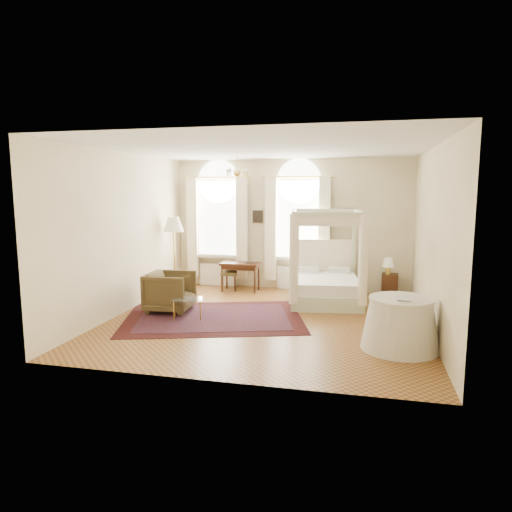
{
  "coord_description": "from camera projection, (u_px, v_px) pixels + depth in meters",
  "views": [
    {
      "loc": [
        1.77,
        -8.5,
        2.52
      ],
      "look_at": [
        -0.3,
        0.4,
        1.2
      ],
      "focal_mm": 32.0,
      "sensor_mm": 36.0,
      "label": 1
    }
  ],
  "objects": [
    {
      "name": "window_left",
      "position": [
        218.0,
        230.0,
        11.93
      ],
      "size": [
        1.62,
        0.27,
        3.29
      ],
      "color": "silver",
      "rests_on": "room_walls"
    },
    {
      "name": "book",
      "position": [
        397.0,
        299.0,
        7.11
      ],
      "size": [
        0.24,
        0.31,
        0.03
      ],
      "primitive_type": "imported",
      "rotation": [
        0.0,
        0.0,
        -0.1
      ],
      "color": "black",
      "rests_on": "side_table"
    },
    {
      "name": "ground",
      "position": [
        266.0,
        320.0,
        8.95
      ],
      "size": [
        6.0,
        6.0,
        0.0
      ],
      "primitive_type": "plane",
      "color": "#955F2B",
      "rests_on": "ground"
    },
    {
      "name": "wall_pictures",
      "position": [
        294.0,
        215.0,
        11.52
      ],
      "size": [
        2.54,
        0.03,
        0.39
      ],
      "color": "black",
      "rests_on": "room_walls"
    },
    {
      "name": "stool",
      "position": [
        229.0,
        275.0,
        11.54
      ],
      "size": [
        0.53,
        0.53,
        0.49
      ],
      "color": "#473F1E",
      "rests_on": "ground"
    },
    {
      "name": "oriental_rug",
      "position": [
        214.0,
        317.0,
        9.09
      ],
      "size": [
        4.06,
        3.41,
        0.01
      ],
      "color": "#3B0E0E",
      "rests_on": "ground"
    },
    {
      "name": "room_walls",
      "position": [
        266.0,
        219.0,
        8.67
      ],
      "size": [
        6.0,
        6.0,
        6.0
      ],
      "color": "#FCECC0",
      "rests_on": "ground"
    },
    {
      "name": "nightstand_lamp",
      "position": [
        388.0,
        263.0,
        10.82
      ],
      "size": [
        0.27,
        0.27,
        0.4
      ],
      "color": "gold",
      "rests_on": "nightstand"
    },
    {
      "name": "side_table",
      "position": [
        400.0,
        324.0,
        7.27
      ],
      "size": [
        1.23,
        1.23,
        0.84
      ],
      "color": "silver",
      "rests_on": "ground"
    },
    {
      "name": "coffee_table",
      "position": [
        187.0,
        301.0,
        8.99
      ],
      "size": [
        0.7,
        0.59,
        0.4
      ],
      "color": "white",
      "rests_on": "ground"
    },
    {
      "name": "writing_desk",
      "position": [
        240.0,
        267.0,
        11.44
      ],
      "size": [
        0.98,
        0.53,
        0.72
      ],
      "color": "#3D1E10",
      "rests_on": "ground"
    },
    {
      "name": "armchair",
      "position": [
        170.0,
        292.0,
        9.52
      ],
      "size": [
        0.98,
        0.95,
        0.84
      ],
      "primitive_type": "imported",
      "rotation": [
        0.0,
        0.0,
        1.63
      ],
      "color": "#43361C",
      "rests_on": "ground"
    },
    {
      "name": "canopy_bed",
      "position": [
        325.0,
        282.0,
        10.28
      ],
      "size": [
        1.81,
        2.12,
        2.09
      ],
      "color": "beige",
      "rests_on": "ground"
    },
    {
      "name": "chandelier",
      "position": [
        237.0,
        172.0,
        9.89
      ],
      "size": [
        0.51,
        0.45,
        0.5
      ],
      "color": "gold",
      "rests_on": "room_walls"
    },
    {
      "name": "nightstand",
      "position": [
        390.0,
        285.0,
        10.96
      ],
      "size": [
        0.4,
        0.37,
        0.54
      ],
      "primitive_type": "cube",
      "rotation": [
        0.0,
        0.0,
        -0.08
      ],
      "color": "#3D1E10",
      "rests_on": "ground"
    },
    {
      "name": "floor_lamp",
      "position": [
        174.0,
        228.0,
        11.11
      ],
      "size": [
        0.48,
        0.48,
        1.88
      ],
      "color": "gold",
      "rests_on": "ground"
    },
    {
      "name": "window_right",
      "position": [
        297.0,
        232.0,
        11.46
      ],
      "size": [
        1.62,
        0.27,
        3.29
      ],
      "color": "silver",
      "rests_on": "room_walls"
    },
    {
      "name": "laptop",
      "position": [
        251.0,
        262.0,
        11.38
      ],
      "size": [
        0.36,
        0.25,
        0.03
      ],
      "primitive_type": "imported",
      "rotation": [
        0.0,
        0.0,
        3.21
      ],
      "color": "black",
      "rests_on": "writing_desk"
    }
  ]
}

